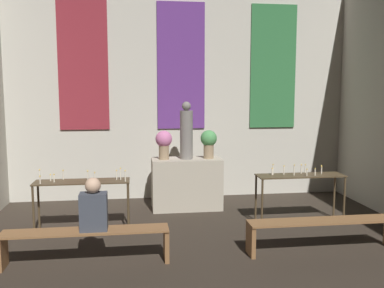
% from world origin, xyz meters
% --- Properties ---
extents(wall_back, '(7.46, 0.16, 4.73)m').
position_xyz_m(wall_back, '(0.00, 11.46, 2.39)').
color(wall_back, beige).
rests_on(wall_back, ground_plane).
extents(altar, '(1.36, 0.66, 0.99)m').
position_xyz_m(altar, '(0.00, 10.47, 0.50)').
color(altar, '#ADA38E').
rests_on(altar, ground_plane).
extents(statue, '(0.25, 0.25, 1.12)m').
position_xyz_m(statue, '(0.00, 10.47, 1.51)').
color(statue, slate).
rests_on(statue, altar).
extents(flower_vase_left, '(0.32, 0.32, 0.56)m').
position_xyz_m(flower_vase_left, '(-0.44, 10.47, 1.33)').
color(flower_vase_left, '#937A5B').
rests_on(flower_vase_left, altar).
extents(flower_vase_right, '(0.32, 0.32, 0.56)m').
position_xyz_m(flower_vase_right, '(0.44, 10.47, 1.33)').
color(flower_vase_right, '#937A5B').
rests_on(flower_vase_right, altar).
extents(candle_rack_left, '(1.54, 0.44, 1.05)m').
position_xyz_m(candle_rack_left, '(-1.87, 9.30, 0.75)').
color(candle_rack_left, '#473823').
rests_on(candle_rack_left, ground_plane).
extents(candle_rack_right, '(1.54, 0.44, 1.04)m').
position_xyz_m(candle_rack_right, '(1.87, 9.31, 0.75)').
color(candle_rack_right, '#473823').
rests_on(candle_rack_right, ground_plane).
extents(pew_back_left, '(2.21, 0.36, 0.47)m').
position_xyz_m(pew_back_left, '(-1.67, 7.93, 0.35)').
color(pew_back_left, brown).
rests_on(pew_back_left, ground_plane).
extents(pew_back_right, '(2.21, 0.36, 0.47)m').
position_xyz_m(pew_back_right, '(1.67, 7.93, 0.35)').
color(pew_back_right, brown).
rests_on(pew_back_right, ground_plane).
extents(person_seated, '(0.36, 0.24, 0.71)m').
position_xyz_m(person_seated, '(-1.56, 7.93, 0.78)').
color(person_seated, '#383D47').
rests_on(person_seated, pew_back_left).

